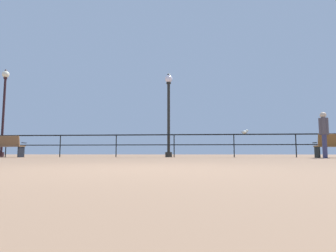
{
  "coord_description": "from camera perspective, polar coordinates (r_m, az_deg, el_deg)",
  "views": [
    {
      "loc": [
        0.69,
        -3.15,
        0.19
      ],
      "look_at": [
        -0.22,
        8.3,
        1.3
      ],
      "focal_mm": 29.7,
      "sensor_mm": 36.0,
      "label": 1
    }
  ],
  "objects": [
    {
      "name": "ground_plane",
      "position": [
        3.23,
        -7.9,
        -8.81
      ],
      "size": [
        60.0,
        60.0,
        0.0
      ],
      "primitive_type": "plane",
      "color": "#8B694E"
    },
    {
      "name": "person_at_railing",
      "position": [
        11.24,
        29.35,
        -1.01
      ],
      "size": [
        0.31,
        0.49,
        1.63
      ],
      "color": "#38395F",
      "rests_on": "ground_plane"
    },
    {
      "name": "seagull_on_rail",
      "position": [
        12.22,
        15.52,
        -1.16
      ],
      "size": [
        0.38,
        0.24,
        0.19
      ],
      "color": "silver",
      "rests_on": "pier_railing"
    },
    {
      "name": "lamppost_left",
      "position": [
        15.16,
        -30.62,
        3.98
      ],
      "size": [
        0.33,
        0.33,
        4.16
      ],
      "color": "black",
      "rests_on": "ground_plane"
    },
    {
      "name": "bench_far_left",
      "position": [
        13.54,
        -30.56,
        -3.4
      ],
      "size": [
        1.53,
        0.65,
        0.89
      ],
      "color": "brown",
      "rests_on": "ground_plane"
    },
    {
      "name": "pier_railing",
      "position": [
        11.99,
        1.26,
        -2.87
      ],
      "size": [
        20.38,
        0.05,
        0.99
      ],
      "color": "black",
      "rests_on": "ground_plane"
    },
    {
      "name": "lamppost_center",
      "position": [
        12.39,
        0.13,
        3.45
      ],
      "size": [
        0.34,
        0.34,
        3.78
      ],
      "color": "black",
      "rests_on": "ground_plane"
    }
  ]
}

